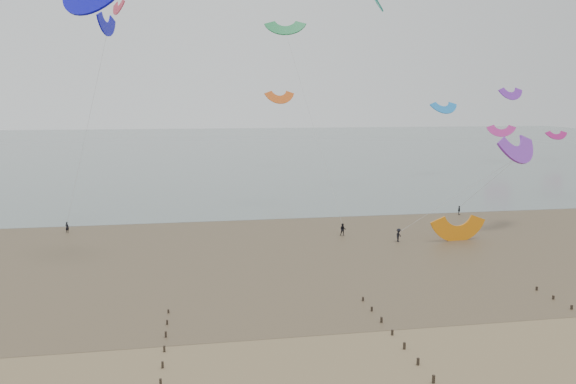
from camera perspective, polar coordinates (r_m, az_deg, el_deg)
The scene contains 6 objects.
ground at distance 42.73m, azimuth 7.26°, elevation -16.76°, with size 500.00×500.00×0.00m, color brown.
sea_and_shore at distance 73.84m, azimuth -3.64°, elevation -5.42°, with size 500.00×665.00×0.03m.
kitesurfer_lead at distance 86.54m, azimuth -21.53°, elevation -3.35°, with size 0.57×0.37×1.55m, color black.
kitesurfers at distance 94.63m, azimuth 19.49°, elevation -2.14°, with size 141.52×24.36×1.83m.
grounded_kite at distance 79.48m, azimuth 16.86°, elevation -4.75°, with size 6.71×3.51×5.11m, color orange, non-canonical shape.
kites_airborne at distance 124.10m, azimuth -5.81°, elevation 10.80°, with size 253.33×119.22×43.25m.
Camera 1 is at (-11.53, -36.65, 18.69)m, focal length 35.00 mm.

